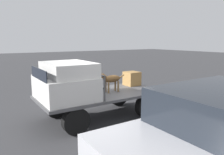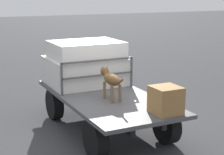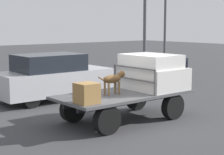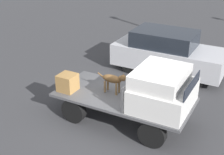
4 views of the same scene
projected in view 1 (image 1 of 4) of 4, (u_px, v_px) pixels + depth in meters
ground_plane at (101, 117)px, 7.27m from camera, size 80.00×80.00×0.00m
flatbed_truck at (101, 100)px, 7.17m from camera, size 4.03×1.92×0.82m
truck_cab at (66, 82)px, 6.41m from camera, size 1.51×1.80×1.08m
truck_headboard at (90, 80)px, 6.84m from camera, size 0.04×1.80×0.74m
dog at (110, 79)px, 7.21m from camera, size 0.99×0.24×0.69m
cargo_crate at (132, 78)px, 8.37m from camera, size 0.52×0.52×0.52m
parked_sedan at (215, 136)px, 3.85m from camera, size 4.35×1.81×1.72m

